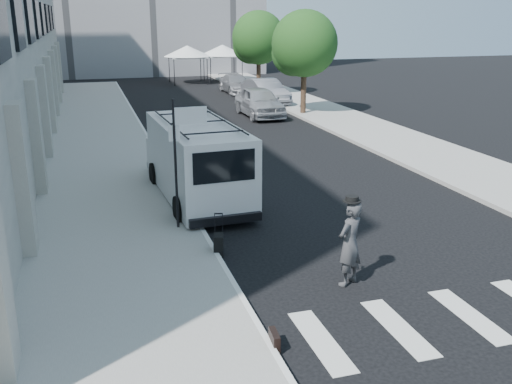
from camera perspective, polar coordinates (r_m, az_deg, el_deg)
ground at (r=13.63m, az=5.44°, el=-7.55°), size 120.00×120.00×0.00m
sidewalk_left at (r=27.99m, az=-15.41°, el=5.08°), size 4.50×48.00×0.15m
sidewalk_right at (r=34.76m, az=6.88°, el=7.87°), size 4.00×56.00×0.15m
sign_pole at (r=15.12m, az=-7.28°, el=5.51°), size 1.03×0.07×3.50m
tree_near at (r=33.91m, az=4.61°, el=14.34°), size 3.80×3.83×6.03m
tree_far at (r=42.42m, az=0.06°, el=14.98°), size 3.80×3.83×6.03m
tent_left at (r=50.27m, az=-6.89°, el=13.79°), size 4.00×4.00×3.20m
tent_right at (r=51.42m, az=-3.37°, el=13.96°), size 4.00×4.00×3.20m
businessman at (r=12.58m, az=9.35°, el=-5.10°), size 0.84×0.76×1.93m
briefcase at (r=10.48m, az=1.85°, el=-14.63°), size 0.16×0.45×0.34m
suitcase at (r=14.14m, az=-3.75°, el=-5.31°), size 0.33×0.43×1.06m
cargo_van at (r=18.32m, az=-6.02°, el=3.20°), size 2.61×6.70×2.47m
parked_car_a at (r=33.59m, az=0.35°, el=9.01°), size 2.02×5.01×1.71m
parked_car_b at (r=38.36m, az=0.95°, el=10.00°), size 2.14×5.12×1.65m
parked_car_c at (r=44.02m, az=-2.00°, el=10.75°), size 2.00×4.70×1.35m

